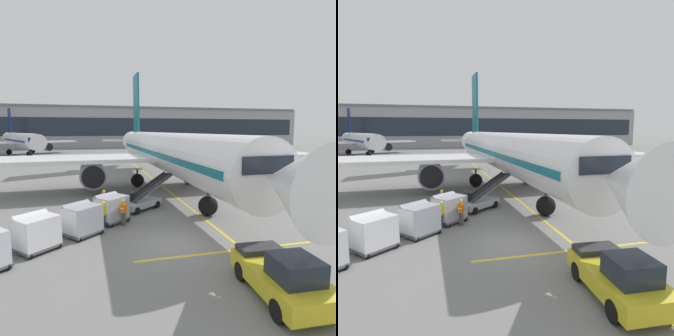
% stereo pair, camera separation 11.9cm
% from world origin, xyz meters
% --- Properties ---
extents(ground_plane, '(600.00, 600.00, 0.00)m').
position_xyz_m(ground_plane, '(0.00, 0.00, 0.00)').
color(ground_plane, slate).
extents(parked_airplane, '(34.53, 44.93, 15.02)m').
position_xyz_m(parked_airplane, '(3.58, 15.68, 3.78)').
color(parked_airplane, white).
rests_on(parked_airplane, ground).
extents(belt_loader, '(5.06, 4.40, 2.55)m').
position_xyz_m(belt_loader, '(-0.44, 7.55, 0.80)').
color(belt_loader, '#A3A8B2').
rests_on(belt_loader, ground).
extents(baggage_cart_lead, '(2.59, 2.52, 1.91)m').
position_xyz_m(baggage_cart_lead, '(-3.00, 4.72, 1.00)').
color(baggage_cart_lead, '#515156').
rests_on(baggage_cart_lead, ground).
extents(baggage_cart_second, '(2.59, 2.52, 1.91)m').
position_xyz_m(baggage_cart_second, '(-4.84, 2.69, 1.00)').
color(baggage_cart_second, '#515156').
rests_on(baggage_cart_second, ground).
extents(baggage_cart_third, '(2.59, 2.52, 1.91)m').
position_xyz_m(baggage_cart_third, '(-7.04, 1.01, 1.00)').
color(baggage_cart_third, '#515156').
rests_on(baggage_cart_third, ground).
extents(pushback_tug, '(2.35, 4.51, 1.83)m').
position_xyz_m(pushback_tug, '(2.48, -5.86, 0.83)').
color(pushback_tug, gold).
rests_on(pushback_tug, ground).
extents(ground_crew_by_loader, '(0.40, 0.50, 1.74)m').
position_xyz_m(ground_crew_by_loader, '(-3.58, 3.61, 1.00)').
color(ground_crew_by_loader, '#333847').
rests_on(ground_crew_by_loader, ground).
extents(ground_crew_by_carts, '(0.43, 0.45, 1.74)m').
position_xyz_m(ground_crew_by_carts, '(-2.31, 3.81, 1.00)').
color(ground_crew_by_carts, '#514C42').
rests_on(ground_crew_by_carts, ground).
extents(ground_crew_marshaller, '(0.37, 0.53, 1.74)m').
position_xyz_m(ground_crew_marshaller, '(-3.38, 7.21, 1.00)').
color(ground_crew_marshaller, '#514C42').
rests_on(ground_crew_marshaller, ground).
extents(safety_cone_engine_keepout, '(0.68, 0.68, 0.76)m').
position_xyz_m(safety_cone_engine_keepout, '(-3.14, 10.53, 0.37)').
color(safety_cone_engine_keepout, black).
rests_on(safety_cone_engine_keepout, ground).
extents(safety_cone_wingtip, '(0.53, 0.53, 0.61)m').
position_xyz_m(safety_cone_wingtip, '(-1.84, 10.42, 0.30)').
color(safety_cone_wingtip, black).
rests_on(safety_cone_wingtip, ground).
extents(apron_guidance_line_lead_in, '(0.20, 110.00, 0.01)m').
position_xyz_m(apron_guidance_line_lead_in, '(3.27, 14.89, 0.00)').
color(apron_guidance_line_lead_in, yellow).
rests_on(apron_guidance_line_lead_in, ground).
extents(apron_guidance_line_stop_bar, '(12.00, 0.20, 0.01)m').
position_xyz_m(apron_guidance_line_stop_bar, '(3.59, -1.62, 0.00)').
color(apron_guidance_line_stop_bar, yellow).
rests_on(apron_guidance_line_stop_bar, ground).
extents(terminal_building, '(145.84, 14.63, 14.48)m').
position_xyz_m(terminal_building, '(4.03, 96.87, 7.19)').
color(terminal_building, '#939399').
rests_on(terminal_building, ground).
extents(distant_airplane, '(26.85, 34.63, 12.34)m').
position_xyz_m(distant_airplane, '(-21.34, 66.58, 3.49)').
color(distant_airplane, white).
rests_on(distant_airplane, ground).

